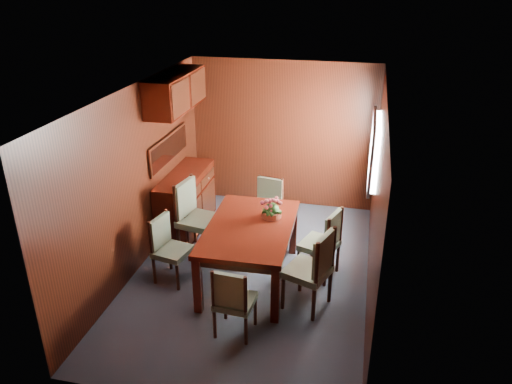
% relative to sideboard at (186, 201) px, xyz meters
% --- Properties ---
extents(ground, '(4.50, 4.50, 0.00)m').
position_rel_sideboard_xyz_m(ground, '(1.25, -1.00, -0.45)').
color(ground, '#303641').
rests_on(ground, ground).
extents(room_shell, '(3.06, 4.52, 2.41)m').
position_rel_sideboard_xyz_m(room_shell, '(1.15, -0.67, 1.18)').
color(room_shell, black).
rests_on(room_shell, ground).
extents(sideboard, '(0.48, 1.40, 0.90)m').
position_rel_sideboard_xyz_m(sideboard, '(0.00, 0.00, 0.00)').
color(sideboard, '#350D06').
rests_on(sideboard, ground).
extents(dining_table, '(1.08, 1.69, 0.78)m').
position_rel_sideboard_xyz_m(dining_table, '(1.27, -1.14, 0.22)').
color(dining_table, '#350D06').
rests_on(dining_table, ground).
extents(chair_left_near, '(0.48, 0.49, 0.88)m').
position_rel_sideboard_xyz_m(chair_left_near, '(0.25, -1.35, 0.04)').
color(chair_left_near, black).
rests_on(chair_left_near, ground).
extents(chair_left_far, '(0.57, 0.59, 1.07)m').
position_rel_sideboard_xyz_m(chair_left_far, '(0.35, -0.63, 0.15)').
color(chair_left_far, black).
rests_on(chair_left_far, ground).
extents(chair_right_near, '(0.60, 0.62, 1.02)m').
position_rel_sideboard_xyz_m(chair_right_near, '(2.12, -1.55, 0.12)').
color(chair_right_near, black).
rests_on(chair_right_near, ground).
extents(chair_right_far, '(0.56, 0.57, 0.95)m').
position_rel_sideboard_xyz_m(chair_right_far, '(2.18, -0.86, 0.08)').
color(chair_right_far, black).
rests_on(chair_right_far, ground).
extents(chair_head, '(0.44, 0.42, 0.86)m').
position_rel_sideboard_xyz_m(chair_head, '(1.34, -2.23, 0.03)').
color(chair_head, black).
rests_on(chair_head, ground).
extents(chair_foot, '(0.49, 0.48, 0.89)m').
position_rel_sideboard_xyz_m(chair_foot, '(1.24, 0.08, 0.05)').
color(chair_foot, black).
rests_on(chair_foot, ground).
extents(flower_centerpiece, '(0.27, 0.27, 0.27)m').
position_rel_sideboard_xyz_m(flower_centerpiece, '(1.48, -0.85, 0.46)').
color(flower_centerpiece, '#A64D32').
rests_on(flower_centerpiece, dining_table).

